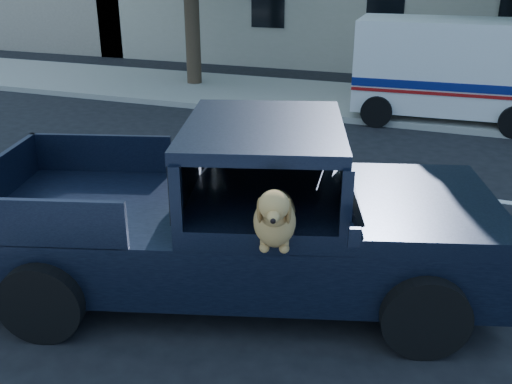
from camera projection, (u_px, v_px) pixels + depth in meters
ground at (152, 249)px, 7.79m from camera, size 120.00×120.00×0.00m
far_sidewalk at (319, 98)px, 15.73m from camera, size 60.00×4.00×0.15m
lane_stripes at (347, 182)px, 10.09m from camera, size 21.60×0.14×0.01m
pickup_truck at (232, 236)px, 6.64m from camera, size 6.11×3.77×2.05m
mail_truck at (445, 78)px, 13.48m from camera, size 4.44×2.40×2.38m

